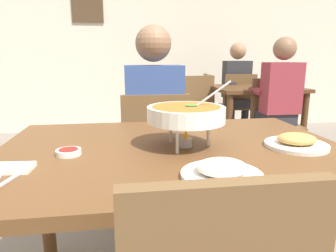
{
  "coord_description": "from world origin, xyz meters",
  "views": [
    {
      "loc": [
        -0.19,
        -1.13,
        1.12
      ],
      "look_at": [
        0.0,
        0.15,
        0.82
      ],
      "focal_mm": 32.35,
      "sensor_mm": 36.0,
      "label": 1
    }
  ],
  "objects_px": {
    "dining_table_far": "(256,99)",
    "chair_bg_corner": "(199,104)",
    "chair_bg_left": "(238,102)",
    "chair_bg_right": "(200,109)",
    "appetizer_plate": "(296,142)",
    "chair_bg_middle": "(273,116)",
    "sauce_dish": "(69,152)",
    "dining_table_main": "(173,171)",
    "patron_bg_middle": "(279,95)",
    "patron_bg_left": "(237,85)",
    "chair_diner_main": "(154,152)",
    "curry_bowl": "(186,115)",
    "diner_main": "(154,116)",
    "rice_plate": "(222,171)"
  },
  "relations": [
    {
      "from": "chair_diner_main",
      "to": "rice_plate",
      "type": "relative_size",
      "value": 3.75
    },
    {
      "from": "dining_table_main",
      "to": "rice_plate",
      "type": "relative_size",
      "value": 5.63
    },
    {
      "from": "dining_table_main",
      "to": "curry_bowl",
      "type": "xyz_separation_m",
      "value": [
        0.05,
        -0.01,
        0.23
      ]
    },
    {
      "from": "chair_bg_left",
      "to": "chair_bg_right",
      "type": "distance_m",
      "value": 0.79
    },
    {
      "from": "dining_table_far",
      "to": "chair_bg_corner",
      "type": "xyz_separation_m",
      "value": [
        -0.57,
        0.51,
        -0.12
      ]
    },
    {
      "from": "chair_bg_right",
      "to": "chair_bg_corner",
      "type": "distance_m",
      "value": 0.44
    },
    {
      "from": "patron_bg_left",
      "to": "dining_table_far",
      "type": "bearing_deg",
      "value": -88.85
    },
    {
      "from": "diner_main",
      "to": "chair_bg_corner",
      "type": "height_order",
      "value": "diner_main"
    },
    {
      "from": "sauce_dish",
      "to": "chair_bg_middle",
      "type": "distance_m",
      "value": 2.56
    },
    {
      "from": "chair_bg_left",
      "to": "curry_bowl",
      "type": "bearing_deg",
      "value": -114.93
    },
    {
      "from": "chair_bg_middle",
      "to": "patron_bg_left",
      "type": "xyz_separation_m",
      "value": [
        -0.0,
        1.07,
        0.24
      ]
    },
    {
      "from": "chair_bg_right",
      "to": "chair_bg_corner",
      "type": "height_order",
      "value": "same"
    },
    {
      "from": "dining_table_main",
      "to": "sauce_dish",
      "type": "xyz_separation_m",
      "value": [
        -0.39,
        -0.05,
        0.11
      ]
    },
    {
      "from": "chair_diner_main",
      "to": "chair_bg_middle",
      "type": "xyz_separation_m",
      "value": [
        1.36,
        1.03,
        0.0
      ]
    },
    {
      "from": "diner_main",
      "to": "patron_bg_left",
      "type": "height_order",
      "value": "same"
    },
    {
      "from": "chair_diner_main",
      "to": "dining_table_main",
      "type": "bearing_deg",
      "value": -90.0
    },
    {
      "from": "sauce_dish",
      "to": "patron_bg_middle",
      "type": "relative_size",
      "value": 0.07
    },
    {
      "from": "appetizer_plate",
      "to": "chair_diner_main",
      "type": "bearing_deg",
      "value": 119.34
    },
    {
      "from": "rice_plate",
      "to": "dining_table_far",
      "type": "height_order",
      "value": "rice_plate"
    },
    {
      "from": "dining_table_main",
      "to": "chair_bg_left",
      "type": "height_order",
      "value": "chair_bg_left"
    },
    {
      "from": "appetizer_plate",
      "to": "chair_bg_middle",
      "type": "bearing_deg",
      "value": 64.76
    },
    {
      "from": "appetizer_plate",
      "to": "chair_bg_left",
      "type": "relative_size",
      "value": 0.27
    },
    {
      "from": "chair_diner_main",
      "to": "curry_bowl",
      "type": "xyz_separation_m",
      "value": [
        0.05,
        -0.78,
        0.39
      ]
    },
    {
      "from": "diner_main",
      "to": "chair_bg_right",
      "type": "bearing_deg",
      "value": 65.36
    },
    {
      "from": "curry_bowl",
      "to": "sauce_dish",
      "type": "xyz_separation_m",
      "value": [
        -0.44,
        -0.04,
        -0.12
      ]
    },
    {
      "from": "patron_bg_middle",
      "to": "sauce_dish",
      "type": "bearing_deg",
      "value": -134.76
    },
    {
      "from": "chair_bg_middle",
      "to": "chair_bg_right",
      "type": "bearing_deg",
      "value": 138.77
    },
    {
      "from": "dining_table_main",
      "to": "chair_diner_main",
      "type": "xyz_separation_m",
      "value": [
        -0.0,
        0.78,
        -0.16
      ]
    },
    {
      "from": "diner_main",
      "to": "patron_bg_middle",
      "type": "bearing_deg",
      "value": 33.78
    },
    {
      "from": "chair_diner_main",
      "to": "chair_bg_left",
      "type": "relative_size",
      "value": 1.0
    },
    {
      "from": "curry_bowl",
      "to": "chair_bg_right",
      "type": "height_order",
      "value": "curry_bowl"
    },
    {
      "from": "chair_diner_main",
      "to": "rice_plate",
      "type": "height_order",
      "value": "chair_diner_main"
    },
    {
      "from": "curry_bowl",
      "to": "rice_plate",
      "type": "height_order",
      "value": "curry_bowl"
    },
    {
      "from": "sauce_dish",
      "to": "chair_bg_right",
      "type": "distance_m",
      "value": 2.67
    },
    {
      "from": "curry_bowl",
      "to": "chair_bg_left",
      "type": "xyz_separation_m",
      "value": [
        1.32,
        2.83,
        -0.39
      ]
    },
    {
      "from": "dining_table_main",
      "to": "rice_plate",
      "type": "height_order",
      "value": "rice_plate"
    },
    {
      "from": "sauce_dish",
      "to": "dining_table_far",
      "type": "bearing_deg",
      "value": 52.98
    },
    {
      "from": "dining_table_far",
      "to": "patron_bg_left",
      "type": "relative_size",
      "value": 0.76
    },
    {
      "from": "rice_plate",
      "to": "patron_bg_middle",
      "type": "height_order",
      "value": "patron_bg_middle"
    },
    {
      "from": "chair_diner_main",
      "to": "patron_bg_middle",
      "type": "distance_m",
      "value": 1.67
    },
    {
      "from": "chair_bg_middle",
      "to": "patron_bg_middle",
      "type": "xyz_separation_m",
      "value": [
        -0.01,
        -0.09,
        0.24
      ]
    },
    {
      "from": "chair_bg_right",
      "to": "chair_diner_main",
      "type": "bearing_deg",
      "value": -114.19
    },
    {
      "from": "chair_bg_left",
      "to": "patron_bg_middle",
      "type": "height_order",
      "value": "patron_bg_middle"
    },
    {
      "from": "appetizer_plate",
      "to": "dining_table_far",
      "type": "relative_size",
      "value": 0.24
    },
    {
      "from": "rice_plate",
      "to": "chair_bg_right",
      "type": "xyz_separation_m",
      "value": [
        0.63,
        2.7,
        -0.29
      ]
    },
    {
      "from": "sauce_dish",
      "to": "dining_table_main",
      "type": "bearing_deg",
      "value": 6.67
    },
    {
      "from": "diner_main",
      "to": "curry_bowl",
      "type": "relative_size",
      "value": 3.94
    },
    {
      "from": "dining_table_main",
      "to": "appetizer_plate",
      "type": "height_order",
      "value": "appetizer_plate"
    },
    {
      "from": "rice_plate",
      "to": "chair_bg_corner",
      "type": "distance_m",
      "value": 3.23
    },
    {
      "from": "dining_table_far",
      "to": "chair_diner_main",
      "type": "bearing_deg",
      "value": -132.14
    }
  ]
}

